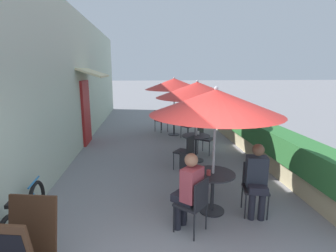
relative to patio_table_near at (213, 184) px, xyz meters
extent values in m
cube|color=#B2C1AD|center=(-3.24, 5.40, 1.59)|extent=(0.24, 14.41, 4.20)
cube|color=maroon|center=(-3.08, 4.68, 0.54)|extent=(0.08, 0.96, 2.10)
cube|color=beige|center=(-2.77, 4.68, 1.84)|extent=(0.78, 1.80, 0.30)
cube|color=tan|center=(2.06, 5.30, -0.28)|extent=(0.44, 13.41, 0.45)
cube|color=#2D6B33|center=(2.06, 5.30, 0.22)|extent=(0.60, 12.74, 0.56)
cylinder|color=#28282D|center=(0.00, 0.00, -0.50)|extent=(0.44, 0.44, 0.02)
cylinder|color=#28282D|center=(0.00, 0.00, -0.15)|extent=(0.06, 0.06, 0.69)
cylinder|color=#28282D|center=(0.00, 0.00, 0.19)|extent=(0.76, 0.76, 0.02)
cylinder|color=#B7B7BC|center=(0.00, 0.00, 0.53)|extent=(0.04, 0.04, 2.08)
cone|color=red|center=(0.00, 0.00, 1.42)|extent=(2.16, 2.16, 0.41)
sphere|color=#B7B7BC|center=(0.00, 0.00, 1.64)|extent=(0.07, 0.07, 0.07)
cube|color=#232328|center=(0.70, -0.15, -0.06)|extent=(0.47, 0.47, 0.04)
cube|color=#232328|center=(0.74, 0.03, 0.15)|extent=(0.38, 0.11, 0.42)
cylinder|color=#232328|center=(0.49, -0.29, -0.28)|extent=(0.02, 0.02, 0.45)
cylinder|color=#232328|center=(0.84, -0.36, -0.28)|extent=(0.02, 0.02, 0.45)
cylinder|color=#232328|center=(0.56, 0.06, -0.28)|extent=(0.02, 0.02, 0.45)
cylinder|color=#232328|center=(0.92, -0.01, -0.28)|extent=(0.02, 0.02, 0.45)
cylinder|color=#23232D|center=(0.59, -0.31, -0.27)|extent=(0.11, 0.11, 0.47)
cylinder|color=#23232D|center=(0.74, -0.34, -0.27)|extent=(0.11, 0.11, 0.47)
cube|color=#23232D|center=(0.68, -0.24, 0.02)|extent=(0.37, 0.41, 0.12)
cube|color=#282D38|center=(0.71, -0.13, 0.27)|extent=(0.38, 0.29, 0.50)
sphere|color=brown|center=(0.70, -0.15, 0.64)|extent=(0.20, 0.20, 0.20)
cube|color=#232328|center=(-0.22, 0.68, -0.06)|extent=(0.50, 0.50, 0.04)
cube|color=#232328|center=(-0.40, 0.62, 0.15)|extent=(0.15, 0.37, 0.42)
cylinder|color=#232328|center=(0.00, 0.57, -0.28)|extent=(0.02, 0.02, 0.45)
cylinder|color=#232328|center=(-0.11, 0.91, -0.28)|extent=(0.02, 0.02, 0.45)
cylinder|color=#232328|center=(-0.34, 0.46, -0.28)|extent=(0.02, 0.02, 0.45)
cylinder|color=#232328|center=(-0.45, 0.80, -0.28)|extent=(0.02, 0.02, 0.45)
cube|color=#232328|center=(-0.48, -0.53, -0.06)|extent=(0.56, 0.56, 0.04)
cube|color=#232328|center=(-0.34, -0.66, 0.15)|extent=(0.28, 0.30, 0.42)
cylinder|color=#232328|center=(-0.49, -0.28, -0.28)|extent=(0.02, 0.02, 0.45)
cylinder|color=#232328|center=(-0.73, -0.55, -0.28)|extent=(0.02, 0.02, 0.45)
cylinder|color=#232328|center=(-0.23, -0.52, -0.28)|extent=(0.02, 0.02, 0.45)
cylinder|color=#232328|center=(-0.47, -0.79, -0.28)|extent=(0.02, 0.02, 0.45)
cylinder|color=#23232D|center=(-0.56, -0.35, -0.27)|extent=(0.11, 0.11, 0.47)
cylinder|color=#23232D|center=(-0.67, -0.47, -0.27)|extent=(0.11, 0.11, 0.47)
cube|color=#23232D|center=(-0.55, -0.47, 0.02)|extent=(0.47, 0.46, 0.12)
cube|color=#AD424C|center=(-0.46, -0.55, 0.27)|extent=(0.39, 0.40, 0.50)
sphere|color=#A87556|center=(-0.48, -0.53, 0.64)|extent=(0.20, 0.20, 0.20)
cylinder|color=#B73D3D|center=(-0.10, -0.08, 0.25)|extent=(0.07, 0.07, 0.09)
cylinder|color=#28282D|center=(0.22, 2.61, -0.50)|extent=(0.44, 0.44, 0.02)
cylinder|color=#28282D|center=(0.22, 2.61, -0.15)|extent=(0.06, 0.06, 0.69)
cylinder|color=#28282D|center=(0.22, 2.61, 0.19)|extent=(0.76, 0.76, 0.02)
cylinder|color=#B7B7BC|center=(0.22, 2.61, 0.53)|extent=(0.04, 0.04, 2.08)
cone|color=red|center=(0.22, 2.61, 1.42)|extent=(2.16, 2.16, 0.41)
sphere|color=#B7B7BC|center=(0.22, 2.61, 1.64)|extent=(0.07, 0.07, 0.07)
cube|color=#232328|center=(-0.20, 2.03, -0.06)|extent=(0.56, 0.56, 0.04)
cube|color=#232328|center=(-0.05, 1.92, 0.15)|extent=(0.25, 0.33, 0.42)
cylinder|color=#232328|center=(-0.24, 2.28, -0.28)|extent=(0.02, 0.02, 0.45)
cylinder|color=#232328|center=(-0.45, 1.99, -0.28)|extent=(0.02, 0.02, 0.45)
cylinder|color=#232328|center=(0.05, 2.07, -0.28)|extent=(0.02, 0.02, 0.45)
cylinder|color=#232328|center=(-0.16, 1.78, -0.28)|extent=(0.02, 0.02, 0.45)
cube|color=#232328|center=(0.64, 3.19, -0.06)|extent=(0.56, 0.56, 0.04)
cube|color=#232328|center=(0.49, 3.30, 0.15)|extent=(0.25, 0.33, 0.42)
cylinder|color=#232328|center=(0.68, 2.94, -0.28)|extent=(0.02, 0.02, 0.45)
cylinder|color=#232328|center=(0.89, 3.23, -0.28)|extent=(0.02, 0.02, 0.45)
cylinder|color=#232328|center=(0.39, 3.15, -0.28)|extent=(0.02, 0.02, 0.45)
cylinder|color=#232328|center=(0.60, 3.44, -0.28)|extent=(0.02, 0.02, 0.45)
cylinder|color=white|center=(0.30, 2.73, 0.25)|extent=(0.07, 0.07, 0.09)
cylinder|color=#28282D|center=(-0.04, 5.57, -0.50)|extent=(0.44, 0.44, 0.02)
cylinder|color=#28282D|center=(-0.04, 5.57, -0.15)|extent=(0.06, 0.06, 0.69)
cylinder|color=#28282D|center=(-0.04, 5.57, 0.19)|extent=(0.76, 0.76, 0.02)
cylinder|color=#B7B7BC|center=(-0.04, 5.57, 0.53)|extent=(0.04, 0.04, 2.08)
cone|color=red|center=(-0.04, 5.57, 1.42)|extent=(2.16, 2.16, 0.41)
sphere|color=#B7B7BC|center=(-0.04, 5.57, 1.64)|extent=(0.07, 0.07, 0.07)
cube|color=#232328|center=(-0.49, 6.13, -0.06)|extent=(0.56, 0.56, 0.04)
cube|color=#232328|center=(-0.63, 6.02, 0.15)|extent=(0.26, 0.32, 0.42)
cylinder|color=#232328|center=(-0.24, 6.10, -0.28)|extent=(0.02, 0.02, 0.45)
cylinder|color=#232328|center=(-0.46, 6.39, -0.28)|extent=(0.02, 0.02, 0.45)
cylinder|color=#232328|center=(-0.52, 5.88, -0.28)|extent=(0.02, 0.02, 0.45)
cylinder|color=#232328|center=(-0.74, 6.16, -0.28)|extent=(0.02, 0.02, 0.45)
cube|color=#232328|center=(0.41, 5.01, -0.06)|extent=(0.56, 0.56, 0.04)
cube|color=#232328|center=(0.55, 5.13, 0.15)|extent=(0.26, 0.32, 0.42)
cylinder|color=#232328|center=(0.15, 5.04, -0.28)|extent=(0.02, 0.02, 0.45)
cylinder|color=#232328|center=(0.38, 4.76, -0.28)|extent=(0.02, 0.02, 0.45)
cylinder|color=#232328|center=(0.43, 5.26, -0.28)|extent=(0.02, 0.02, 0.45)
cylinder|color=#232328|center=(0.66, 4.98, -0.28)|extent=(0.02, 0.02, 0.45)
cylinder|color=teal|center=(-0.13, 5.46, 0.25)|extent=(0.07, 0.07, 0.09)
torus|color=black|center=(-2.92, -0.03, -0.17)|extent=(0.09, 0.68, 0.68)
torus|color=black|center=(-2.87, -1.06, -0.17)|extent=(0.09, 0.68, 0.68)
cylinder|color=#236BA8|center=(-2.89, -0.55, 0.01)|extent=(0.08, 0.81, 0.04)
cylinder|color=#236BA8|center=(-2.88, -0.73, -0.15)|extent=(0.07, 0.59, 0.39)
cylinder|color=#236BA8|center=(-2.88, -0.83, 0.12)|extent=(0.04, 0.04, 0.24)
cube|color=black|center=(-2.88, -0.83, 0.23)|extent=(0.11, 0.22, 0.05)
cylinder|color=#236BA8|center=(-2.92, -0.07, 0.18)|extent=(0.05, 0.46, 0.03)
cube|color=#422819|center=(-2.47, -1.28, 0.00)|extent=(0.60, 0.33, 1.01)
cube|color=black|center=(-2.46, -1.26, 0.02)|extent=(0.49, 0.24, 0.77)
camera|label=1|loc=(-1.14, -4.11, 1.93)|focal=28.00mm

